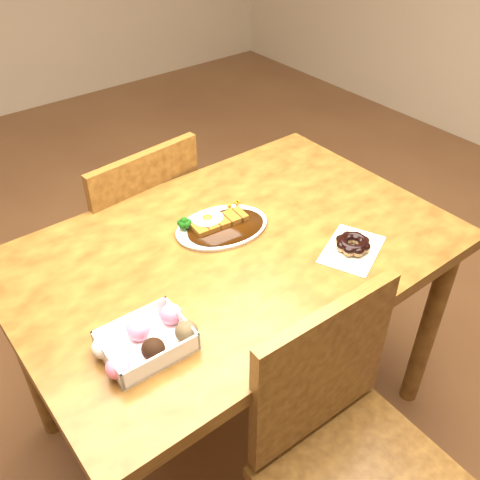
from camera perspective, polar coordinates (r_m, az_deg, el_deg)
ground at (r=2.01m, az=-0.48°, el=-17.67°), size 6.00×6.00×0.00m
table at (r=1.52m, az=-0.61°, el=-3.59°), size 1.20×0.80×0.75m
chair_far at (r=1.97m, az=-11.24°, el=0.21°), size 0.46×0.46×0.87m
chair_near at (r=1.38m, az=11.77°, el=-21.80°), size 0.43×0.43×0.87m
katsu_curry_plate at (r=1.51m, az=-2.15°, el=1.59°), size 0.29×0.23×0.05m
donut_box at (r=1.19m, az=-10.00°, el=-10.50°), size 0.22×0.15×0.05m
pon_de_ring at (r=1.46m, az=11.94°, el=-0.45°), size 0.23×0.20×0.04m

